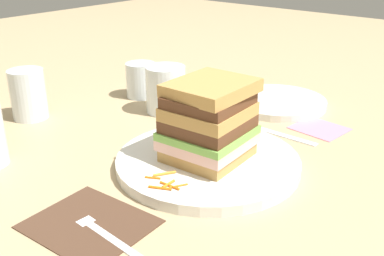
{
  "coord_description": "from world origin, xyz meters",
  "views": [
    {
      "loc": [
        -0.52,
        -0.39,
        0.33
      ],
      "look_at": [
        -0.01,
        0.03,
        0.06
      ],
      "focal_mm": 43.26,
      "sensor_mm": 36.0,
      "label": 1
    }
  ],
  "objects_px": {
    "side_plate": "(277,102)",
    "empty_tumbler_0": "(28,94)",
    "fork": "(100,229)",
    "napkin_dark": "(89,224)",
    "empty_tumbler_1": "(141,80)",
    "sandwich": "(208,121)",
    "juice_glass": "(166,92)",
    "napkin_pink": "(319,128)",
    "main_plate": "(207,162)",
    "knife": "(269,131)"
  },
  "relations": [
    {
      "from": "knife",
      "to": "juice_glass",
      "type": "relative_size",
      "value": 2.15
    },
    {
      "from": "juice_glass",
      "to": "main_plate",
      "type": "bearing_deg",
      "value": -122.87
    },
    {
      "from": "main_plate",
      "to": "napkin_pink",
      "type": "bearing_deg",
      "value": -15.27
    },
    {
      "from": "napkin_dark",
      "to": "empty_tumbler_1",
      "type": "relative_size",
      "value": 1.92
    },
    {
      "from": "sandwich",
      "to": "knife",
      "type": "relative_size",
      "value": 0.64
    },
    {
      "from": "main_plate",
      "to": "napkin_dark",
      "type": "height_order",
      "value": "main_plate"
    },
    {
      "from": "napkin_dark",
      "to": "napkin_pink",
      "type": "bearing_deg",
      "value": -10.26
    },
    {
      "from": "knife",
      "to": "main_plate",
      "type": "bearing_deg",
      "value": 178.94
    },
    {
      "from": "napkin_dark",
      "to": "juice_glass",
      "type": "xyz_separation_m",
      "value": [
        0.35,
        0.19,
        0.04
      ]
    },
    {
      "from": "empty_tumbler_0",
      "to": "sandwich",
      "type": "bearing_deg",
      "value": -81.51
    },
    {
      "from": "fork",
      "to": "juice_glass",
      "type": "distance_m",
      "value": 0.42
    },
    {
      "from": "napkin_dark",
      "to": "sandwich",
      "type": "bearing_deg",
      "value": -4.46
    },
    {
      "from": "sandwich",
      "to": "empty_tumbler_1",
      "type": "xyz_separation_m",
      "value": [
        0.17,
        0.32,
        -0.04
      ]
    },
    {
      "from": "napkin_pink",
      "to": "knife",
      "type": "bearing_deg",
      "value": 137.46
    },
    {
      "from": "empty_tumbler_0",
      "to": "main_plate",
      "type": "bearing_deg",
      "value": -81.59
    },
    {
      "from": "side_plate",
      "to": "napkin_pink",
      "type": "xyz_separation_m",
      "value": [
        -0.06,
        -0.12,
        -0.01
      ]
    },
    {
      "from": "empty_tumbler_1",
      "to": "sandwich",
      "type": "bearing_deg",
      "value": -118.12
    },
    {
      "from": "fork",
      "to": "empty_tumbler_0",
      "type": "xyz_separation_m",
      "value": [
        0.16,
        0.4,
        0.04
      ]
    },
    {
      "from": "empty_tumbler_1",
      "to": "napkin_pink",
      "type": "xyz_separation_m",
      "value": [
        0.08,
        -0.38,
        -0.04
      ]
    },
    {
      "from": "main_plate",
      "to": "fork",
      "type": "height_order",
      "value": "main_plate"
    },
    {
      "from": "sandwich",
      "to": "fork",
      "type": "bearing_deg",
      "value": -178.57
    },
    {
      "from": "main_plate",
      "to": "sandwich",
      "type": "xyz_separation_m",
      "value": [
        0.0,
        -0.0,
        0.07
      ]
    },
    {
      "from": "juice_glass",
      "to": "napkin_dark",
      "type": "bearing_deg",
      "value": -151.01
    },
    {
      "from": "main_plate",
      "to": "knife",
      "type": "height_order",
      "value": "main_plate"
    },
    {
      "from": "main_plate",
      "to": "fork",
      "type": "relative_size",
      "value": 1.69
    },
    {
      "from": "sandwich",
      "to": "napkin_pink",
      "type": "bearing_deg",
      "value": -15.12
    },
    {
      "from": "napkin_dark",
      "to": "juice_glass",
      "type": "bearing_deg",
      "value": 28.99
    },
    {
      "from": "fork",
      "to": "empty_tumbler_1",
      "type": "bearing_deg",
      "value": 39.79
    },
    {
      "from": "knife",
      "to": "napkin_pink",
      "type": "relative_size",
      "value": 2.22
    },
    {
      "from": "juice_glass",
      "to": "sandwich",
      "type": "bearing_deg",
      "value": -122.63
    },
    {
      "from": "sandwich",
      "to": "napkin_pink",
      "type": "relative_size",
      "value": 1.42
    },
    {
      "from": "napkin_dark",
      "to": "fork",
      "type": "bearing_deg",
      "value": -93.67
    },
    {
      "from": "sandwich",
      "to": "napkin_pink",
      "type": "distance_m",
      "value": 0.27
    },
    {
      "from": "knife",
      "to": "empty_tumbler_1",
      "type": "distance_m",
      "value": 0.32
    },
    {
      "from": "side_plate",
      "to": "sandwich",
      "type": "bearing_deg",
      "value": -169.61
    },
    {
      "from": "empty_tumbler_0",
      "to": "napkin_pink",
      "type": "xyz_separation_m",
      "value": [
        0.31,
        -0.46,
        -0.05
      ]
    },
    {
      "from": "main_plate",
      "to": "napkin_dark",
      "type": "distance_m",
      "value": 0.22
    },
    {
      "from": "fork",
      "to": "side_plate",
      "type": "distance_m",
      "value": 0.53
    },
    {
      "from": "side_plate",
      "to": "empty_tumbler_0",
      "type": "bearing_deg",
      "value": 137.83
    },
    {
      "from": "juice_glass",
      "to": "empty_tumbler_1",
      "type": "height_order",
      "value": "juice_glass"
    },
    {
      "from": "empty_tumbler_1",
      "to": "side_plate",
      "type": "bearing_deg",
      "value": -61.45
    },
    {
      "from": "fork",
      "to": "juice_glass",
      "type": "bearing_deg",
      "value": 31.58
    },
    {
      "from": "sandwich",
      "to": "empty_tumbler_0",
      "type": "distance_m",
      "value": 0.4
    },
    {
      "from": "napkin_dark",
      "to": "empty_tumbler_1",
      "type": "height_order",
      "value": "empty_tumbler_1"
    },
    {
      "from": "empty_tumbler_0",
      "to": "empty_tumbler_1",
      "type": "xyz_separation_m",
      "value": [
        0.23,
        -0.07,
        -0.01
      ]
    },
    {
      "from": "napkin_dark",
      "to": "side_plate",
      "type": "bearing_deg",
      "value": 4.36
    },
    {
      "from": "sandwich",
      "to": "fork",
      "type": "height_order",
      "value": "sandwich"
    },
    {
      "from": "sandwich",
      "to": "napkin_dark",
      "type": "xyz_separation_m",
      "value": [
        -0.22,
        0.02,
        -0.07
      ]
    },
    {
      "from": "empty_tumbler_0",
      "to": "empty_tumbler_1",
      "type": "distance_m",
      "value": 0.24
    },
    {
      "from": "empty_tumbler_0",
      "to": "napkin_pink",
      "type": "distance_m",
      "value": 0.55
    }
  ]
}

